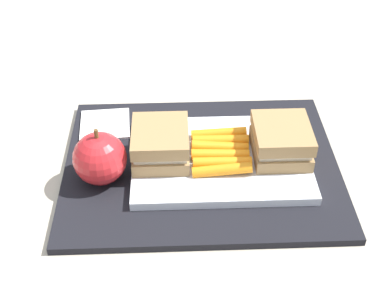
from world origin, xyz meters
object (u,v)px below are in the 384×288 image
(food_tray, at_px, (220,159))
(carrot_sticks_bundle, at_px, (221,151))
(paper_napkin, at_px, (105,124))
(sandwich_half_left, at_px, (281,141))
(apple, at_px, (100,158))
(sandwich_half_right, at_px, (160,144))

(food_tray, xyz_separation_m, carrot_sticks_bundle, (0.00, -0.00, 0.01))
(paper_napkin, bearing_deg, sandwich_half_left, 159.95)
(sandwich_half_left, distance_m, carrot_sticks_bundle, 0.08)
(food_tray, height_order, apple, apple)
(carrot_sticks_bundle, bearing_deg, sandwich_half_left, 179.88)
(food_tray, xyz_separation_m, apple, (0.15, 0.03, 0.03))
(sandwich_half_left, xyz_separation_m, carrot_sticks_bundle, (0.08, -0.00, -0.02))
(carrot_sticks_bundle, bearing_deg, sandwich_half_right, 0.12)
(food_tray, bearing_deg, paper_napkin, -28.50)
(sandwich_half_right, bearing_deg, paper_napkin, -46.66)
(sandwich_half_right, bearing_deg, carrot_sticks_bundle, -179.88)
(food_tray, distance_m, paper_napkin, 0.18)
(food_tray, height_order, carrot_sticks_bundle, carrot_sticks_bundle)
(food_tray, bearing_deg, sandwich_half_left, 180.00)
(sandwich_half_right, distance_m, carrot_sticks_bundle, 0.08)
(paper_napkin, bearing_deg, food_tray, 151.50)
(apple, bearing_deg, paper_napkin, -86.47)
(sandwich_half_left, height_order, apple, apple)
(carrot_sticks_bundle, bearing_deg, food_tray, 135.93)
(food_tray, height_order, paper_napkin, food_tray)
(carrot_sticks_bundle, height_order, apple, apple)
(sandwich_half_right, height_order, paper_napkin, sandwich_half_right)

